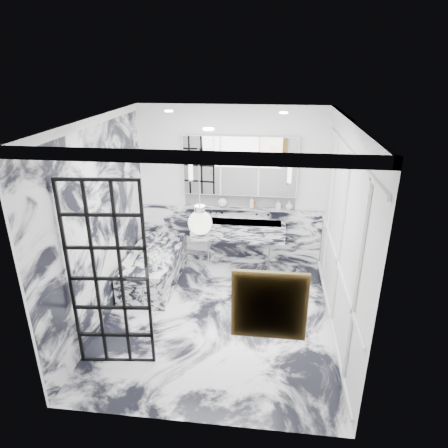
# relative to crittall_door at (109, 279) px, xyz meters

# --- Properties ---
(floor) EXTENTS (3.60, 3.60, 0.00)m
(floor) POSITION_rel_crittall_door_xyz_m (1.10, 1.01, -1.16)
(floor) COLOR white
(floor) RESTS_ON ground
(ceiling) EXTENTS (3.60, 3.60, 0.00)m
(ceiling) POSITION_rel_crittall_door_xyz_m (1.10, 1.01, 1.64)
(ceiling) COLOR white
(ceiling) RESTS_ON wall_back
(wall_back) EXTENTS (3.60, 0.00, 3.60)m
(wall_back) POSITION_rel_crittall_door_xyz_m (1.10, 2.81, 0.24)
(wall_back) COLOR white
(wall_back) RESTS_ON floor
(wall_front) EXTENTS (3.60, 0.00, 3.60)m
(wall_front) POSITION_rel_crittall_door_xyz_m (1.10, -0.79, 0.24)
(wall_front) COLOR white
(wall_front) RESTS_ON floor
(wall_left) EXTENTS (0.00, 3.60, 3.60)m
(wall_left) POSITION_rel_crittall_door_xyz_m (-0.50, 1.01, 0.24)
(wall_left) COLOR white
(wall_left) RESTS_ON floor
(wall_right) EXTENTS (0.00, 3.60, 3.60)m
(wall_right) POSITION_rel_crittall_door_xyz_m (2.70, 1.01, 0.24)
(wall_right) COLOR white
(wall_right) RESTS_ON floor
(marble_clad_back) EXTENTS (3.18, 0.05, 1.05)m
(marble_clad_back) POSITION_rel_crittall_door_xyz_m (1.10, 2.78, -0.63)
(marble_clad_back) COLOR white
(marble_clad_back) RESTS_ON floor
(marble_clad_left) EXTENTS (0.02, 3.56, 2.68)m
(marble_clad_left) POSITION_rel_crittall_door_xyz_m (-0.48, 1.01, 0.18)
(marble_clad_left) COLOR white
(marble_clad_left) RESTS_ON floor
(panel_molding) EXTENTS (0.03, 3.40, 2.30)m
(panel_molding) POSITION_rel_crittall_door_xyz_m (2.68, 1.01, 0.14)
(panel_molding) COLOR white
(panel_molding) RESTS_ON floor
(soap_bottle_a) EXTENTS (0.09, 0.09, 0.20)m
(soap_bottle_a) POSITION_rel_crittall_door_xyz_m (1.47, 2.72, 0.03)
(soap_bottle_a) COLOR #8C5919
(soap_bottle_a) RESTS_ON ledge
(soap_bottle_b) EXTENTS (0.09, 0.09, 0.16)m
(soap_bottle_b) POSITION_rel_crittall_door_xyz_m (1.92, 2.72, 0.01)
(soap_bottle_b) COLOR #4C4C51
(soap_bottle_b) RESTS_ON ledge
(soap_bottle_c) EXTENTS (0.15, 0.15, 0.15)m
(soap_bottle_c) POSITION_rel_crittall_door_xyz_m (2.10, 2.72, 0.01)
(soap_bottle_c) COLOR silver
(soap_bottle_c) RESTS_ON ledge
(face_pot) EXTENTS (0.16, 0.16, 0.16)m
(face_pot) POSITION_rel_crittall_door_xyz_m (0.96, 2.72, 0.01)
(face_pot) COLOR white
(face_pot) RESTS_ON ledge
(amber_bottle) EXTENTS (0.04, 0.04, 0.10)m
(amber_bottle) POSITION_rel_crittall_door_xyz_m (1.50, 2.72, -0.02)
(amber_bottle) COLOR #8C5919
(amber_bottle) RESTS_ON ledge
(flower_vase) EXTENTS (0.08, 0.08, 0.12)m
(flower_vase) POSITION_rel_crittall_door_xyz_m (0.12, 1.33, -0.55)
(flower_vase) COLOR silver
(flower_vase) RESTS_ON bathtub
(crittall_door) EXTENTS (0.88, 0.13, 2.32)m
(crittall_door) POSITION_rel_crittall_door_xyz_m (0.00, 0.00, 0.00)
(crittall_door) COLOR black
(crittall_door) RESTS_ON floor
(artwork) EXTENTS (0.57, 0.05, 0.57)m
(artwork) POSITION_rel_crittall_door_xyz_m (1.80, -0.75, 0.29)
(artwork) COLOR orange
(artwork) RESTS_ON wall_front
(pendant_light) EXTENTS (0.23, 0.23, 0.23)m
(pendant_light) POSITION_rel_crittall_door_xyz_m (1.13, -0.33, 0.87)
(pendant_light) COLOR white
(pendant_light) RESTS_ON ceiling
(trough_sink) EXTENTS (1.60, 0.45, 0.30)m
(trough_sink) POSITION_rel_crittall_door_xyz_m (1.25, 2.56, -0.43)
(trough_sink) COLOR silver
(trough_sink) RESTS_ON wall_back
(ledge) EXTENTS (1.90, 0.14, 0.04)m
(ledge) POSITION_rel_crittall_door_xyz_m (1.25, 2.73, -0.09)
(ledge) COLOR silver
(ledge) RESTS_ON wall_back
(subway_tile) EXTENTS (1.90, 0.03, 0.23)m
(subway_tile) POSITION_rel_crittall_door_xyz_m (1.25, 2.79, 0.05)
(subway_tile) COLOR white
(subway_tile) RESTS_ON wall_back
(mirror_cabinet) EXTENTS (1.90, 0.16, 1.00)m
(mirror_cabinet) POSITION_rel_crittall_door_xyz_m (1.25, 2.73, 0.66)
(mirror_cabinet) COLOR white
(mirror_cabinet) RESTS_ON wall_back
(sconce_left) EXTENTS (0.07, 0.07, 0.40)m
(sconce_left) POSITION_rel_crittall_door_xyz_m (0.43, 2.64, 0.62)
(sconce_left) COLOR white
(sconce_left) RESTS_ON mirror_cabinet
(sconce_right) EXTENTS (0.07, 0.07, 0.40)m
(sconce_right) POSITION_rel_crittall_door_xyz_m (2.07, 2.64, 0.62)
(sconce_right) COLOR white
(sconce_right) RESTS_ON mirror_cabinet
(bathtub) EXTENTS (0.75, 1.65, 0.55)m
(bathtub) POSITION_rel_crittall_door_xyz_m (-0.07, 1.90, -0.88)
(bathtub) COLOR silver
(bathtub) RESTS_ON floor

